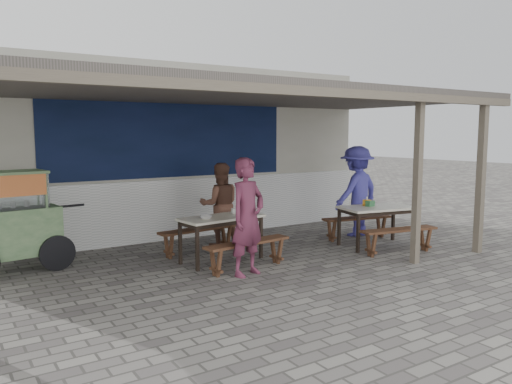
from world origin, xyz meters
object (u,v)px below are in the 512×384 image
object	(u,v)px
bench_right_wall	(357,223)
tissue_box	(367,203)
bench_left_wall	(199,234)
patron_wall_side	(220,205)
donation_box	(370,203)
table_left	(221,221)
patron_right_table	(357,191)
condiment_jar	(233,211)
vendor_cart	(10,218)
condiment_bowl	(206,217)
bench_right_street	(399,235)
bench_left_street	(248,248)
patron_street_side	(248,217)
table_right	(377,211)

from	to	relation	value
bench_right_wall	tissue_box	distance (m)	0.68
bench_left_wall	patron_wall_side	xyz separation A→B (m)	(0.60, 0.30, 0.44)
patron_wall_side	donation_box	distance (m)	2.82
table_left	donation_box	xyz separation A→B (m)	(2.90, -0.50, 0.13)
patron_right_table	patron_wall_side	bearing A→B (deg)	-22.55
tissue_box	condiment_jar	distance (m)	2.64
patron_wall_side	tissue_box	xyz separation A→B (m)	(2.39, -1.41, 0.02)
vendor_cart	bench_left_wall	bearing A→B (deg)	-16.46
tissue_box	donation_box	distance (m)	0.09
condiment_jar	condiment_bowl	distance (m)	0.68
table_left	patron_wall_side	distance (m)	1.13
table_left	tissue_box	bearing A→B (deg)	-14.69
vendor_cart	patron_right_table	world-z (taller)	patron_right_table
bench_right_street	bench_left_street	bearing A→B (deg)	179.31
bench_right_street	patron_right_table	size ratio (longest dim) A/B	0.80
bench_left_street	vendor_cart	size ratio (longest dim) A/B	0.81
bench_right_wall	patron_street_side	xyz separation A→B (m)	(-3.17, -0.96, 0.54)
table_right	vendor_cart	size ratio (longest dim) A/B	0.78
patron_wall_side	condiment_jar	world-z (taller)	patron_wall_side
bench_left_street	bench_left_wall	world-z (taller)	same
table_right	condiment_jar	xyz separation A→B (m)	(-2.64, 0.79, 0.12)
bench_left_wall	table_right	xyz separation A→B (m)	(3.06, -1.30, 0.33)
patron_right_table	patron_street_side	bearing A→B (deg)	10.89
patron_wall_side	bench_left_wall	bearing A→B (deg)	47.37
bench_left_street	condiment_jar	size ratio (longest dim) A/B	18.26
bench_left_wall	bench_right_wall	bearing A→B (deg)	-18.22
patron_street_side	condiment_bowl	world-z (taller)	patron_street_side
vendor_cart	tissue_box	xyz separation A→B (m)	(5.92, -1.55, -0.03)
bench_right_wall	patron_street_side	bearing A→B (deg)	-152.38
vendor_cart	condiment_bowl	xyz separation A→B (m)	(2.71, -1.18, -0.06)
table_left	patron_street_side	world-z (taller)	patron_street_side
patron_street_side	patron_right_table	xyz separation A→B (m)	(3.42, 1.25, 0.05)
bench_left_wall	bench_right_street	xyz separation A→B (m)	(2.94, -1.95, -0.00)
bench_left_street	condiment_bowl	world-z (taller)	condiment_bowl
table_right	patron_wall_side	distance (m)	2.94
table_left	condiment_jar	size ratio (longest dim) A/B	17.55
patron_wall_side	vendor_cart	bearing A→B (deg)	18.25
donation_box	bench_right_wall	bearing A→B (deg)	69.66
bench_left_street	tissue_box	bearing A→B (deg)	-0.95
table_left	bench_right_wall	world-z (taller)	table_left
table_left	bench_left_wall	distance (m)	0.77
table_left	tissue_box	distance (m)	2.94
table_left	condiment_jar	distance (m)	0.40
table_left	condiment_jar	xyz separation A→B (m)	(0.34, 0.19, 0.12)
table_right	condiment_bowl	distance (m)	3.34
vendor_cart	bench_right_wall	bearing A→B (deg)	-18.13
table_left	condiment_bowl	xyz separation A→B (m)	(-0.31, -0.05, 0.11)
table_left	patron_wall_side	size ratio (longest dim) A/B	0.93
bench_left_wall	condiment_bowl	bearing A→B (deg)	-113.56
tissue_box	donation_box	bearing A→B (deg)	-94.03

